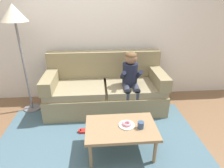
% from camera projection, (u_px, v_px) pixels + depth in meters
% --- Properties ---
extents(ground, '(10.00, 10.00, 0.00)m').
position_uv_depth(ground, '(100.00, 136.00, 2.91)').
color(ground, brown).
extents(wall_back, '(8.00, 0.10, 2.80)m').
position_uv_depth(wall_back, '(96.00, 27.00, 3.59)').
color(wall_back, silver).
rests_on(wall_back, ground).
extents(area_rug, '(2.94, 2.10, 0.01)m').
position_uv_depth(area_rug, '(100.00, 147.00, 2.68)').
color(area_rug, '#476675').
rests_on(area_rug, ground).
extents(couch, '(2.10, 0.90, 1.00)m').
position_uv_depth(couch, '(105.00, 90.00, 3.54)').
color(couch, '#8C7F5B').
rests_on(couch, ground).
extents(coffee_table, '(0.91, 0.59, 0.41)m').
position_uv_depth(coffee_table, '(121.00, 129.00, 2.47)').
color(coffee_table, '#937551').
rests_on(coffee_table, ground).
extents(person_child, '(0.34, 0.58, 1.10)m').
position_uv_depth(person_child, '(131.00, 78.00, 3.25)').
color(person_child, '#1E2338').
rests_on(person_child, ground).
extents(plate, '(0.21, 0.21, 0.01)m').
position_uv_depth(plate, '(127.00, 125.00, 2.47)').
color(plate, white).
rests_on(plate, coffee_table).
extents(donut, '(0.13, 0.13, 0.04)m').
position_uv_depth(donut, '(127.00, 123.00, 2.46)').
color(donut, pink).
rests_on(donut, plate).
extents(mug, '(0.08, 0.08, 0.09)m').
position_uv_depth(mug, '(141.00, 125.00, 2.41)').
color(mug, '#334C72').
rests_on(mug, coffee_table).
extents(toy_controller, '(0.23, 0.09, 0.05)m').
position_uv_depth(toy_controller, '(86.00, 131.00, 2.97)').
color(toy_controller, red).
rests_on(toy_controller, ground).
extents(floor_lamp, '(0.40, 0.40, 1.83)m').
position_uv_depth(floor_lamp, '(15.00, 22.00, 2.95)').
color(floor_lamp, slate).
rests_on(floor_lamp, ground).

